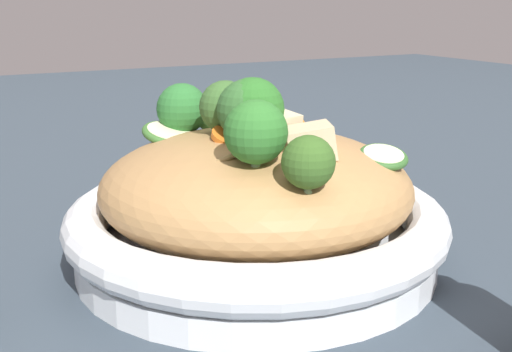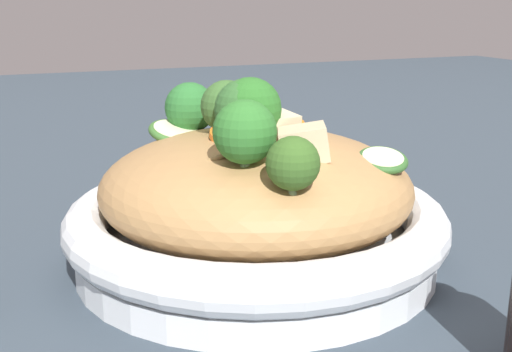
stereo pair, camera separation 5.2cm
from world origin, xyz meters
name	(u,v)px [view 1 (the left image)]	position (x,y,z in m)	size (l,w,h in m)	color
ground_plane	(256,262)	(0.00, 0.00, 0.00)	(3.00, 3.00, 0.00)	#34404B
serving_bowl	(256,230)	(0.00, 0.00, 0.03)	(0.31, 0.31, 0.06)	white
noodle_heap	(256,186)	(0.00, 0.00, 0.07)	(0.25, 0.25, 0.09)	#AA7E4C
broccoli_florets	(235,118)	(-0.02, 0.00, 0.12)	(0.09, 0.24, 0.07)	#9DBD74
carrot_coins	(255,131)	(0.00, 0.00, 0.11)	(0.08, 0.07, 0.02)	orange
zucchini_slices	(246,142)	(0.00, 0.02, 0.10)	(0.18, 0.18, 0.02)	beige
chicken_chunks	(297,138)	(0.01, -0.04, 0.11)	(0.05, 0.08, 0.03)	beige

